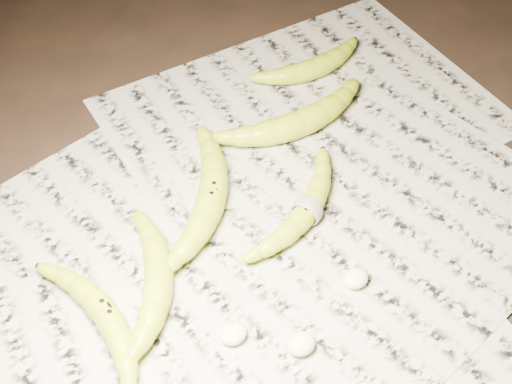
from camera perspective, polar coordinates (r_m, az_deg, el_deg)
ground at (r=0.92m, az=-0.04°, el=-3.81°), size 3.00×3.00×0.00m
newspaper_patch at (r=0.91m, az=-0.08°, el=-3.64°), size 0.90×0.70×0.01m
banana_left_a at (r=0.84m, az=-11.96°, el=-9.44°), size 0.05×0.19×0.03m
banana_left_b at (r=0.86m, az=-7.83°, el=-7.06°), size 0.15×0.18×0.04m
banana_center at (r=0.93m, az=-3.58°, el=-0.28°), size 0.20×0.20×0.04m
banana_taped at (r=0.92m, az=4.12°, el=-1.37°), size 0.20×0.12×0.03m
banana_upper_a at (r=1.03m, az=3.54°, el=5.65°), size 0.22×0.09×0.04m
banana_upper_b at (r=1.13m, az=4.64°, el=9.98°), size 0.17×0.08×0.03m
measuring_tape at (r=0.92m, az=4.12°, el=-1.37°), size 0.02×0.04×0.04m
flesh_chunk_a at (r=0.82m, az=-1.80°, el=-11.16°), size 0.03×0.03×0.02m
flesh_chunk_b at (r=0.82m, az=3.69°, el=-11.92°), size 0.03×0.03×0.02m
flesh_chunk_c at (r=0.87m, az=8.03°, el=-6.73°), size 0.03×0.03×0.02m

